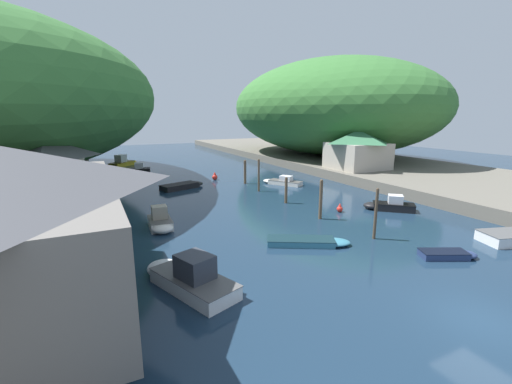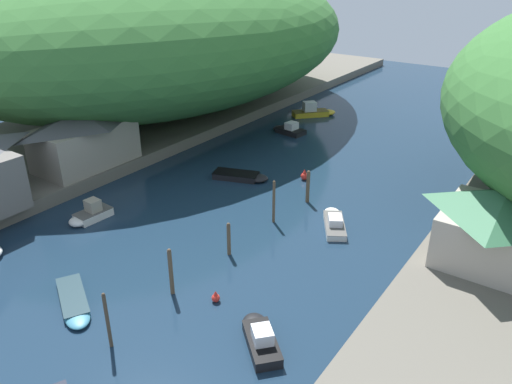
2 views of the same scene
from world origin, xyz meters
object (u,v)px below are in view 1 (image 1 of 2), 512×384
object	(u,v)px
channel_buoy_far	(215,177)
person_on_quay	(53,273)
boathouse_shed	(49,172)
boat_red_skiff	(124,162)
boat_cabin_cruiser	(389,205)
right_bank_cottage	(358,149)
boat_yellow_tender	(187,276)
boat_far_upstream	(184,186)
boat_far_right_bank	(282,182)
boat_white_cruiser	(450,254)
boat_moored_right	(161,222)
boat_navy_launch	(311,242)
channel_buoy_near	(340,209)
boat_small_dinghy	(136,170)
boat_open_rowboat	(512,237)

from	to	relation	value
channel_buoy_far	person_on_quay	xyz separation A→B (m)	(-16.17, -27.02, 1.77)
boathouse_shed	boat_red_skiff	world-z (taller)	boathouse_shed
boat_red_skiff	channel_buoy_far	xyz separation A→B (m)	(9.36, -18.76, -0.15)
boat_red_skiff	boat_cabin_cruiser	distance (m)	43.38
right_bank_cottage	channel_buoy_far	world-z (taller)	right_bank_cottage
boathouse_shed	right_bank_cottage	bearing A→B (deg)	7.36
boat_yellow_tender	boat_far_upstream	bearing A→B (deg)	55.14
channel_buoy_far	person_on_quay	world-z (taller)	person_on_quay
boat_far_upstream	boat_yellow_tender	bearing A→B (deg)	-33.54
right_bank_cottage	boat_cabin_cruiser	world-z (taller)	right_bank_cottage
boat_far_right_bank	boat_white_cruiser	bearing A→B (deg)	-127.15
boat_far_upstream	channel_buoy_far	distance (m)	5.87
boat_yellow_tender	boat_moored_right	distance (m)	9.58
boat_navy_launch	boat_moored_right	xyz separation A→B (m)	(-8.15, 7.61, 0.28)
boathouse_shed	boat_far_right_bank	world-z (taller)	boathouse_shed
person_on_quay	boat_moored_right	bearing A→B (deg)	-13.89
boat_navy_launch	channel_buoy_far	bearing A→B (deg)	-155.66
boat_far_right_bank	boat_moored_right	distance (m)	19.52
channel_buoy_near	boat_cabin_cruiser	bearing A→B (deg)	-18.31
right_bank_cottage	boat_navy_launch	distance (m)	26.95
boat_cabin_cruiser	channel_buoy_far	size ratio (longest dim) A/B	3.92
boat_far_right_bank	boat_small_dinghy	world-z (taller)	boat_small_dinghy
boathouse_shed	boat_small_dinghy	size ratio (longest dim) A/B	2.23
boat_far_upstream	boat_cabin_cruiser	world-z (taller)	boat_cabin_cruiser
boat_far_upstream	boat_cabin_cruiser	xyz separation A→B (m)	(13.93, -17.27, 0.14)
boathouse_shed	right_bank_cottage	size ratio (longest dim) A/B	1.34
channel_buoy_near	boat_yellow_tender	bearing A→B (deg)	-154.89
boathouse_shed	boat_white_cruiser	size ratio (longest dim) A/B	2.83
boat_open_rowboat	boat_moored_right	world-z (taller)	boat_moored_right
boathouse_shed	channel_buoy_near	distance (m)	23.77
person_on_quay	boat_cabin_cruiser	bearing A→B (deg)	-58.94
boat_far_right_bank	boat_small_dinghy	size ratio (longest dim) A/B	1.15
channel_buoy_far	boat_yellow_tender	bearing A→B (deg)	-112.11
boat_cabin_cruiser	person_on_quay	xyz separation A→B (m)	(-25.22, -6.49, 1.75)
boathouse_shed	person_on_quay	xyz separation A→B (m)	(1.17, -15.87, -1.76)
boat_red_skiff	boat_cabin_cruiser	bearing A→B (deg)	-22.62
boat_far_right_bank	channel_buoy_near	distance (m)	12.86
boat_far_upstream	boat_open_rowboat	distance (m)	30.66
channel_buoy_near	channel_buoy_far	size ratio (longest dim) A/B	0.74
boathouse_shed	channel_buoy_far	distance (m)	20.92
boat_red_skiff	boat_yellow_tender	distance (m)	45.13
right_bank_cottage	boat_moored_right	bearing A→B (deg)	-160.03
boat_cabin_cruiser	boat_red_skiff	bearing A→B (deg)	67.15
boat_navy_launch	channel_buoy_far	xyz separation A→B (m)	(2.00, 24.39, 0.20)
boat_white_cruiser	boat_open_rowboat	bearing A→B (deg)	113.85
boat_far_upstream	boat_far_right_bank	world-z (taller)	boat_far_right_bank
boat_far_upstream	channel_buoy_near	bearing A→B (deg)	11.91
boat_navy_launch	boat_moored_right	size ratio (longest dim) A/B	1.48
boat_moored_right	boat_navy_launch	bearing A→B (deg)	140.46
boat_open_rowboat	boat_moored_right	bearing A→B (deg)	-105.63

